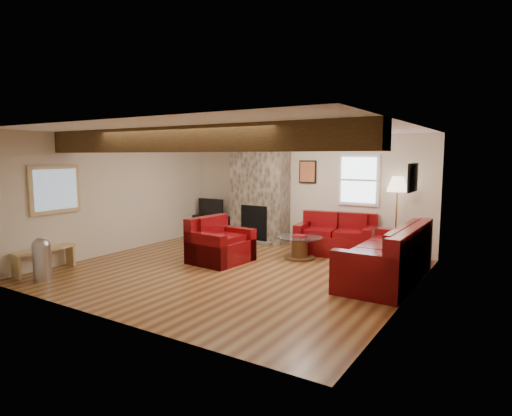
{
  "coord_description": "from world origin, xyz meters",
  "views": [
    {
      "loc": [
        4.34,
        -6.17,
        2.07
      ],
      "look_at": [
        0.21,
        0.4,
        1.11
      ],
      "focal_mm": 30.0,
      "sensor_mm": 36.0,
      "label": 1
    }
  ],
  "objects_px": {
    "tv_cabinet": "(213,225)",
    "floor_lamp": "(397,189)",
    "television": "(213,207)",
    "loveseat": "(336,234)",
    "armchair_red": "(221,240)",
    "sofa_three": "(386,253)",
    "coffee_table": "(299,247)"
  },
  "relations": [
    {
      "from": "loveseat",
      "to": "armchair_red",
      "type": "height_order",
      "value": "armchair_red"
    },
    {
      "from": "armchair_red",
      "to": "coffee_table",
      "type": "relative_size",
      "value": 1.16
    },
    {
      "from": "sofa_three",
      "to": "floor_lamp",
      "type": "xyz_separation_m",
      "value": [
        -0.28,
        1.7,
        0.94
      ]
    },
    {
      "from": "armchair_red",
      "to": "tv_cabinet",
      "type": "xyz_separation_m",
      "value": [
        -1.87,
        2.15,
        -0.18
      ]
    },
    {
      "from": "loveseat",
      "to": "television",
      "type": "xyz_separation_m",
      "value": [
        -3.5,
        0.3,
        0.31
      ]
    },
    {
      "from": "loveseat",
      "to": "sofa_three",
      "type": "bearing_deg",
      "value": -52.61
    },
    {
      "from": "loveseat",
      "to": "coffee_table",
      "type": "distance_m",
      "value": 0.93
    },
    {
      "from": "loveseat",
      "to": "coffee_table",
      "type": "relative_size",
      "value": 1.73
    },
    {
      "from": "coffee_table",
      "to": "sofa_three",
      "type": "bearing_deg",
      "value": -17.61
    },
    {
      "from": "loveseat",
      "to": "floor_lamp",
      "type": "distance_m",
      "value": 1.55
    },
    {
      "from": "loveseat",
      "to": "floor_lamp",
      "type": "height_order",
      "value": "floor_lamp"
    },
    {
      "from": "loveseat",
      "to": "television",
      "type": "relative_size",
      "value": 2.06
    },
    {
      "from": "sofa_three",
      "to": "coffee_table",
      "type": "distance_m",
      "value": 2.0
    },
    {
      "from": "armchair_red",
      "to": "tv_cabinet",
      "type": "bearing_deg",
      "value": 45.58
    },
    {
      "from": "armchair_red",
      "to": "floor_lamp",
      "type": "height_order",
      "value": "floor_lamp"
    },
    {
      "from": "loveseat",
      "to": "tv_cabinet",
      "type": "distance_m",
      "value": 3.52
    },
    {
      "from": "coffee_table",
      "to": "television",
      "type": "height_order",
      "value": "television"
    },
    {
      "from": "sofa_three",
      "to": "tv_cabinet",
      "type": "bearing_deg",
      "value": -108.64
    },
    {
      "from": "sofa_three",
      "to": "coffee_table",
      "type": "relative_size",
      "value": 2.6
    },
    {
      "from": "sofa_three",
      "to": "floor_lamp",
      "type": "relative_size",
      "value": 1.46
    },
    {
      "from": "loveseat",
      "to": "armchair_red",
      "type": "distance_m",
      "value": 2.47
    },
    {
      "from": "loveseat",
      "to": "television",
      "type": "distance_m",
      "value": 3.53
    },
    {
      "from": "floor_lamp",
      "to": "loveseat",
      "type": "bearing_deg",
      "value": -164.51
    },
    {
      "from": "armchair_red",
      "to": "tv_cabinet",
      "type": "relative_size",
      "value": 1.04
    },
    {
      "from": "tv_cabinet",
      "to": "floor_lamp",
      "type": "bearing_deg",
      "value": 0.25
    },
    {
      "from": "loveseat",
      "to": "armchair_red",
      "type": "relative_size",
      "value": 1.5
    },
    {
      "from": "sofa_three",
      "to": "floor_lamp",
      "type": "height_order",
      "value": "floor_lamp"
    },
    {
      "from": "sofa_three",
      "to": "loveseat",
      "type": "xyz_separation_m",
      "value": [
        -1.43,
        1.38,
        -0.04
      ]
    },
    {
      "from": "tv_cabinet",
      "to": "television",
      "type": "xyz_separation_m",
      "value": [
        0.0,
        0.0,
        0.48
      ]
    },
    {
      "from": "coffee_table",
      "to": "television",
      "type": "distance_m",
      "value": 3.27
    },
    {
      "from": "tv_cabinet",
      "to": "television",
      "type": "bearing_deg",
      "value": 0.0
    },
    {
      "from": "coffee_table",
      "to": "tv_cabinet",
      "type": "bearing_deg",
      "value": 160.44
    }
  ]
}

